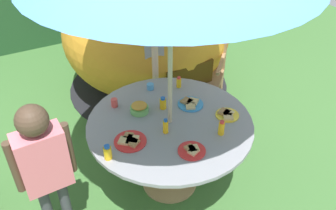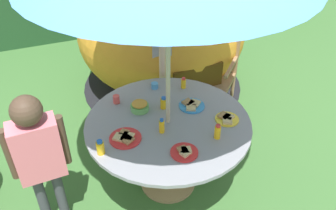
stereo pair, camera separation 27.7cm
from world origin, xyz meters
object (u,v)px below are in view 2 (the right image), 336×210
object	(u,v)px
plate_mid_right	(125,138)
juice_bottle_front_edge	(162,126)
snack_bowl	(140,106)
juice_bottle_center_front	(100,147)
plate_far_left	(192,105)
juice_bottle_near_left	(164,103)
juice_bottle_mid_left	(183,83)
cup_near	(155,86)
dome_tent	(162,32)
child_in_grey_shirt	(161,56)
plate_far_right	(184,152)
cup_far	(116,99)
garden_table	(168,135)
child_in_pink_shirt	(38,150)
wooden_chair	(212,67)
juice_bottle_center_back	(218,132)
plate_near_right	(227,119)

from	to	relation	value
plate_mid_right	juice_bottle_front_edge	distance (m)	0.30
snack_bowl	juice_bottle_center_front	bearing A→B (deg)	-136.69
snack_bowl	plate_far_left	world-z (taller)	snack_bowl
plate_mid_right	juice_bottle_center_front	world-z (taller)	juice_bottle_center_front
juice_bottle_near_left	juice_bottle_mid_left	world-z (taller)	juice_bottle_near_left
juice_bottle_front_edge	cup_near	world-z (taller)	juice_bottle_front_edge
dome_tent	child_in_grey_shirt	bearing A→B (deg)	-113.93
juice_bottle_front_edge	plate_far_right	bearing A→B (deg)	-75.90
cup_far	garden_table	bearing A→B (deg)	-51.72
plate_far_left	garden_table	bearing A→B (deg)	-155.09
child_in_pink_shirt	snack_bowl	distance (m)	0.91
garden_table	wooden_chair	xyz separation A→B (m)	(0.88, 0.92, -0.02)
plate_far_right	cup_far	world-z (taller)	cup_far
cup_near	cup_far	distance (m)	0.41
cup_near	juice_bottle_center_back	bearing A→B (deg)	-75.44
child_in_grey_shirt	plate_far_right	xyz separation A→B (m)	(-0.30, -1.30, -0.09)
child_in_pink_shirt	plate_near_right	distance (m)	1.50
snack_bowl	cup_near	world-z (taller)	snack_bowl
wooden_chair	child_in_grey_shirt	distance (m)	0.66
snack_bowl	plate_mid_right	bearing A→B (deg)	-124.82
garden_table	juice_bottle_near_left	xyz separation A→B (m)	(0.03, 0.19, 0.20)
plate_far_left	juice_bottle_center_back	bearing A→B (deg)	-88.15
dome_tent	juice_bottle_center_front	distance (m)	2.14
juice_bottle_center_front	cup_far	bearing A→B (deg)	64.99
plate_mid_right	plate_far_left	size ratio (longest dim) A/B	1.12
garden_table	snack_bowl	xyz separation A→B (m)	(-0.17, 0.24, 0.18)
child_in_grey_shirt	plate_mid_right	world-z (taller)	child_in_grey_shirt
juice_bottle_mid_left	juice_bottle_center_front	bearing A→B (deg)	-147.34
child_in_pink_shirt	juice_bottle_near_left	bearing A→B (deg)	10.10
child_in_grey_shirt	juice_bottle_near_left	size ratio (longest dim) A/B	11.79
cup_far	child_in_pink_shirt	bearing A→B (deg)	-146.37
plate_far_right	plate_far_left	bearing A→B (deg)	60.49
juice_bottle_front_edge	cup_near	distance (m)	0.64
wooden_chair	child_in_pink_shirt	distance (m)	2.16
juice_bottle_center_front	juice_bottle_mid_left	size ratio (longest dim) A/B	1.12
plate_far_right	juice_bottle_center_back	size ratio (longest dim) A/B	1.63
wooden_chair	juice_bottle_front_edge	xyz separation A→B (m)	(-0.98, -1.03, 0.23)
juice_bottle_near_left	juice_bottle_center_front	world-z (taller)	juice_bottle_center_front
juice_bottle_center_back	child_in_grey_shirt	bearing A→B (deg)	90.27
plate_mid_right	plate_near_right	bearing A→B (deg)	-5.19
child_in_grey_shirt	snack_bowl	xyz separation A→B (m)	(-0.45, -0.67, -0.06)
juice_bottle_front_edge	child_in_grey_shirt	bearing A→B (deg)	69.82
plate_near_right	juice_bottle_center_front	world-z (taller)	juice_bottle_center_front
juice_bottle_front_edge	cup_near	xyz separation A→B (m)	(0.16, 0.62, -0.03)
snack_bowl	plate_near_right	xyz separation A→B (m)	(0.63, -0.40, -0.03)
wooden_chair	juice_bottle_near_left	distance (m)	1.14
dome_tent	juice_bottle_mid_left	xyz separation A→B (m)	(-0.24, -1.21, 0.04)
child_in_pink_shirt	cup_near	bearing A→B (deg)	24.49
wooden_chair	juice_bottle_mid_left	world-z (taller)	wooden_chair
juice_bottle_mid_left	juice_bottle_front_edge	xyz separation A→B (m)	(-0.41, -0.53, 0.01)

